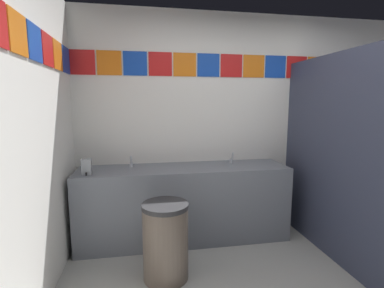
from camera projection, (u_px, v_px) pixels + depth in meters
name	position (u px, v px, depth m)	size (l,w,h in m)	color
wall_back	(240.00, 122.00, 3.44)	(3.87, 0.09, 2.55)	white
vanity_counter	(184.00, 202.00, 3.13)	(2.28, 0.56, 0.82)	slate
faucet_left	(131.00, 163.00, 3.05)	(0.04, 0.10, 0.14)	silver
faucet_right	(232.00, 159.00, 3.25)	(0.04, 0.10, 0.14)	silver
soap_dispenser	(87.00, 167.00, 2.73)	(0.09, 0.09, 0.16)	gray
stall_divider	(362.00, 161.00, 2.56)	(0.92, 1.58, 1.99)	#33384C
toilet	(351.00, 208.00, 3.27)	(0.39, 0.49, 0.74)	white
trash_bin	(166.00, 241.00, 2.42)	(0.40, 0.40, 0.68)	brown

